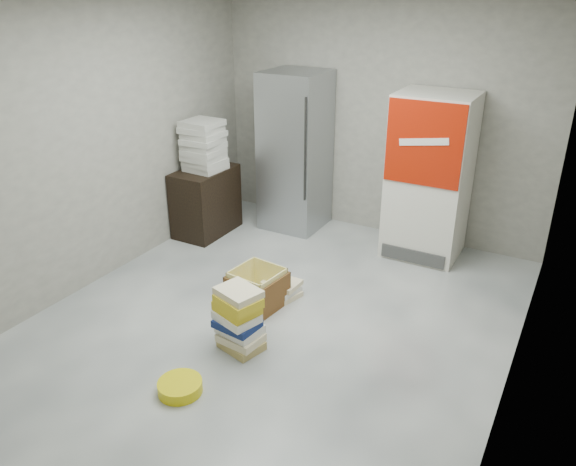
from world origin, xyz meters
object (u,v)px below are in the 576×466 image
(cardboard_box, at_px, (257,291))
(coke_cooler, at_px, (429,177))
(steel_fridge, at_px, (295,152))
(wood_shelf, at_px, (206,201))
(phonebook_stack_main, at_px, (239,319))

(cardboard_box, bearing_deg, coke_cooler, 68.05)
(steel_fridge, distance_m, coke_cooler, 1.65)
(steel_fridge, bearing_deg, wood_shelf, -138.69)
(wood_shelf, height_order, cardboard_box, wood_shelf)
(coke_cooler, height_order, phonebook_stack_main, coke_cooler)
(wood_shelf, xyz_separation_m, cardboard_box, (1.45, -1.15, -0.25))
(cardboard_box, bearing_deg, wood_shelf, 148.36)
(phonebook_stack_main, bearing_deg, coke_cooler, 82.98)
(wood_shelf, distance_m, phonebook_stack_main, 2.48)
(wood_shelf, bearing_deg, cardboard_box, -38.56)
(steel_fridge, relative_size, phonebook_stack_main, 3.34)
(coke_cooler, relative_size, wood_shelf, 2.25)
(steel_fridge, distance_m, phonebook_stack_main, 2.77)
(steel_fridge, height_order, wood_shelf, steel_fridge)
(coke_cooler, height_order, cardboard_box, coke_cooler)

